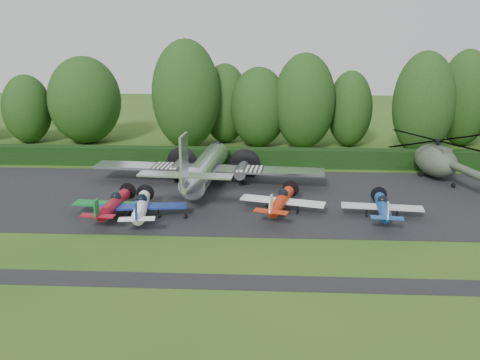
# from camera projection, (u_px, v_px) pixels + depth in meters

# --- Properties ---
(ground) EXTENTS (160.00, 160.00, 0.00)m
(ground) POSITION_uv_depth(u_px,v_px,m) (248.00, 243.00, 38.11)
(ground) COLOR #295217
(ground) RESTS_ON ground
(apron) EXTENTS (70.00, 18.00, 0.01)m
(apron) POSITION_uv_depth(u_px,v_px,m) (252.00, 199.00, 47.68)
(apron) COLOR black
(apron) RESTS_ON ground
(taxiway_verge) EXTENTS (70.00, 2.00, 0.00)m
(taxiway_verge) POSITION_uv_depth(u_px,v_px,m) (244.00, 283.00, 32.37)
(taxiway_verge) COLOR black
(taxiway_verge) RESTS_ON ground
(hedgerow) EXTENTS (90.00, 1.60, 2.00)m
(hedgerow) POSITION_uv_depth(u_px,v_px,m) (255.00, 166.00, 58.21)
(hedgerow) COLOR black
(hedgerow) RESTS_ON ground
(transport_plane) EXTENTS (22.17, 17.00, 7.10)m
(transport_plane) POSITION_uv_depth(u_px,v_px,m) (205.00, 168.00, 49.97)
(transport_plane) COLOR silver
(transport_plane) RESTS_ON ground
(light_plane_red) EXTENTS (6.96, 7.32, 2.67)m
(light_plane_red) POSITION_uv_depth(u_px,v_px,m) (114.00, 204.00, 42.87)
(light_plane_red) COLOR maroon
(light_plane_red) RESTS_ON ground
(light_plane_white) EXTENTS (7.09, 7.46, 2.73)m
(light_plane_white) POSITION_uv_depth(u_px,v_px,m) (141.00, 207.00, 42.24)
(light_plane_white) COLOR white
(light_plane_white) RESTS_ON ground
(light_plane_orange) EXTENTS (7.01, 7.37, 2.69)m
(light_plane_orange) POSITION_uv_depth(u_px,v_px,m) (281.00, 201.00, 43.63)
(light_plane_orange) COLOR red
(light_plane_orange) RESTS_ON ground
(light_plane_blue) EXTENTS (6.44, 6.77, 2.47)m
(light_plane_blue) POSITION_uv_depth(u_px,v_px,m) (383.00, 207.00, 42.49)
(light_plane_blue) COLOR #194798
(light_plane_blue) RESTS_ON ground
(helicopter) EXTENTS (12.47, 14.60, 4.02)m
(helicopter) POSITION_uv_depth(u_px,v_px,m) (436.00, 158.00, 53.05)
(helicopter) COLOR #384132
(helicopter) RESTS_ON ground
(tree_1) EXTENTS (7.01, 7.01, 12.09)m
(tree_1) POSITION_uv_depth(u_px,v_px,m) (424.00, 104.00, 61.30)
(tree_1) COLOR black
(tree_1) RESTS_ON ground
(tree_2) EXTENTS (6.45, 6.45, 12.01)m
(tree_2) POSITION_uv_depth(u_px,v_px,m) (465.00, 98.00, 66.26)
(tree_2) COLOR black
(tree_2) RESTS_ON ground
(tree_3) EXTENTS (6.14, 6.14, 8.78)m
(tree_3) POSITION_uv_depth(u_px,v_px,m) (27.00, 109.00, 68.40)
(tree_3) COLOR black
(tree_3) RESTS_ON ground
(tree_4) EXTENTS (7.45, 7.45, 11.66)m
(tree_4) POSITION_uv_depth(u_px,v_px,m) (304.00, 102.00, 64.81)
(tree_4) COLOR black
(tree_4) RESTS_ON ground
(tree_5) EXTENTS (6.06, 6.06, 10.15)m
(tree_5) POSITION_uv_depth(u_px,v_px,m) (225.00, 104.00, 68.29)
(tree_5) COLOR black
(tree_5) RESTS_ON ground
(tree_7) EXTENTS (8.30, 8.30, 13.27)m
(tree_7) POSITION_uv_depth(u_px,v_px,m) (186.00, 95.00, 64.85)
(tree_7) COLOR black
(tree_7) RESTS_ON ground
(tree_8) EXTENTS (5.52, 5.52, 9.45)m
(tree_8) POSITION_uv_depth(u_px,v_px,m) (350.00, 109.00, 66.30)
(tree_8) COLOR black
(tree_8) RESTS_ON ground
(tree_10) EXTENTS (9.18, 9.18, 11.05)m
(tree_10) POSITION_uv_depth(u_px,v_px,m) (85.00, 100.00, 67.99)
(tree_10) COLOR black
(tree_10) RESTS_ON ground
(tree_11) EXTENTS (7.11, 7.11, 9.90)m
(tree_11) POSITION_uv_depth(u_px,v_px,m) (259.00, 107.00, 66.21)
(tree_11) COLOR black
(tree_11) RESTS_ON ground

